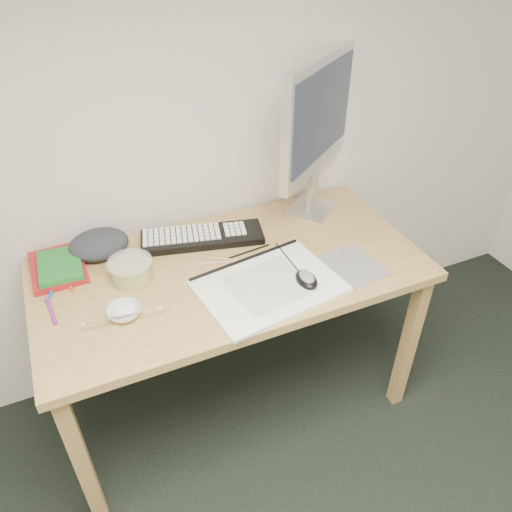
{
  "coord_description": "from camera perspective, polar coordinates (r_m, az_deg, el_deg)",
  "views": [
    {
      "loc": [
        -0.55,
        0.09,
        1.87
      ],
      "look_at": [
        0.0,
        1.36,
        0.83
      ],
      "focal_mm": 35.0,
      "sensor_mm": 36.0,
      "label": 1
    }
  ],
  "objects": [
    {
      "name": "mouse",
      "position": [
        1.73,
        5.81,
        -2.38
      ],
      "size": [
        0.07,
        0.11,
        0.04
      ],
      "primitive_type": "ellipsoid",
      "rotation": [
        0.0,
        0.0,
        -0.06
      ],
      "color": "black",
      "rests_on": "sketchpad"
    },
    {
      "name": "sketchpad",
      "position": [
        1.72,
        1.5,
        -3.46
      ],
      "size": [
        0.51,
        0.4,
        0.01
      ],
      "primitive_type": "cube",
      "rotation": [
        0.0,
        0.0,
        0.14
      ],
      "color": "silver",
      "rests_on": "desk"
    },
    {
      "name": "marker_purple",
      "position": [
        1.76,
        -22.35,
        -5.82
      ],
      "size": [
        0.03,
        0.14,
        0.01
      ],
      "primitive_type": "cylinder",
      "rotation": [
        0.0,
        1.57,
        1.67
      ],
      "color": "#7F2588",
      "rests_on": "desk"
    },
    {
      "name": "monitor",
      "position": [
        1.98,
        7.1,
        15.2
      ],
      "size": [
        0.46,
        0.35,
        0.64
      ],
      "rotation": [
        0.0,
        0.0,
        0.63
      ],
      "color": "silver",
      "rests_on": "desk"
    },
    {
      "name": "pencil_pink",
      "position": [
        1.84,
        -3.51,
        -0.68
      ],
      "size": [
        0.16,
        0.05,
        0.01
      ],
      "primitive_type": "cylinder",
      "rotation": [
        0.0,
        1.57,
        -0.26
      ],
      "color": "pink",
      "rests_on": "desk"
    },
    {
      "name": "mousepad",
      "position": [
        1.83,
        10.32,
        -1.39
      ],
      "size": [
        0.26,
        0.24,
        0.0
      ],
      "primitive_type": "cube",
      "rotation": [
        0.0,
        0.0,
        0.12
      ],
      "color": "gray",
      "rests_on": "desk"
    },
    {
      "name": "chopsticks",
      "position": [
        1.62,
        -15.0,
        -6.63
      ],
      "size": [
        0.24,
        0.04,
        0.02
      ],
      "primitive_type": "cylinder",
      "rotation": [
        0.0,
        1.57,
        -0.1
      ],
      "color": "#ACABAE",
      "rests_on": "rice_bowl"
    },
    {
      "name": "marker_blue",
      "position": [
        1.84,
        -22.2,
        -3.55
      ],
      "size": [
        0.06,
        0.12,
        0.01
      ],
      "primitive_type": "cylinder",
      "rotation": [
        0.0,
        1.57,
        1.13
      ],
      "color": "#1E4BA6",
      "rests_on": "desk"
    },
    {
      "name": "book_green",
      "position": [
        1.9,
        -21.51,
        -0.99
      ],
      "size": [
        0.15,
        0.21,
        0.02
      ],
      "primitive_type": "cube",
      "rotation": [
        0.0,
        0.0,
        -0.03
      ],
      "color": "#1A6925",
      "rests_on": "book_red"
    },
    {
      "name": "pencil_black",
      "position": [
        1.88,
        -0.83,
        0.52
      ],
      "size": [
        0.17,
        0.02,
        0.01
      ],
      "primitive_type": "cylinder",
      "rotation": [
        0.0,
        1.57,
        0.1
      ],
      "color": "black",
      "rests_on": "desk"
    },
    {
      "name": "cloth_lump",
      "position": [
        1.95,
        -17.52,
        1.27
      ],
      "size": [
        0.22,
        0.2,
        0.08
      ],
      "primitive_type": "ellipsoid",
      "rotation": [
        0.0,
        0.0,
        -0.26
      ],
      "color": "#222529",
      "rests_on": "desk"
    },
    {
      "name": "keyboard",
      "position": [
        1.95,
        -6.16,
        2.15
      ],
      "size": [
        0.49,
        0.25,
        0.03
      ],
      "primitive_type": "cube",
      "rotation": [
        0.0,
        0.0,
        -0.23
      ],
      "color": "black",
      "rests_on": "desk"
    },
    {
      "name": "desk",
      "position": [
        1.87,
        -2.81,
        -3.21
      ],
      "size": [
        1.4,
        0.7,
        0.75
      ],
      "color": "tan",
      "rests_on": "ground"
    },
    {
      "name": "marker_orange",
      "position": [
        1.86,
        -20.83,
        -2.79
      ],
      "size": [
        0.04,
        0.11,
        0.01
      ],
      "primitive_type": "cylinder",
      "rotation": [
        0.0,
        1.57,
        1.84
      ],
      "color": "#C95417",
      "rests_on": "desk"
    },
    {
      "name": "fruit_tub",
      "position": [
        1.79,
        -14.09,
        -1.58
      ],
      "size": [
        0.18,
        0.18,
        0.08
      ],
      "primitive_type": "cylinder",
      "rotation": [
        0.0,
        0.0,
        -0.2
      ],
      "color": "#CFD14A",
      "rests_on": "desk"
    },
    {
      "name": "pencil_tan",
      "position": [
        1.84,
        -2.92,
        -0.4
      ],
      "size": [
        0.17,
        0.1,
        0.01
      ],
      "primitive_type": "cylinder",
      "rotation": [
        0.0,
        1.57,
        -0.5
      ],
      "color": "tan",
      "rests_on": "desk"
    },
    {
      "name": "book_red",
      "position": [
        1.93,
        -21.7,
        -1.23
      ],
      "size": [
        0.19,
        0.25,
        0.02
      ],
      "primitive_type": "cube",
      "rotation": [
        0.0,
        0.0,
        0.02
      ],
      "color": "maroon",
      "rests_on": "desk"
    },
    {
      "name": "rice_bowl",
      "position": [
        1.66,
        -14.85,
        -6.21
      ],
      "size": [
        0.12,
        0.12,
        0.03
      ],
      "primitive_type": "imported",
      "rotation": [
        0.0,
        0.0,
        -0.09
      ],
      "color": "white",
      "rests_on": "desk"
    }
  ]
}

